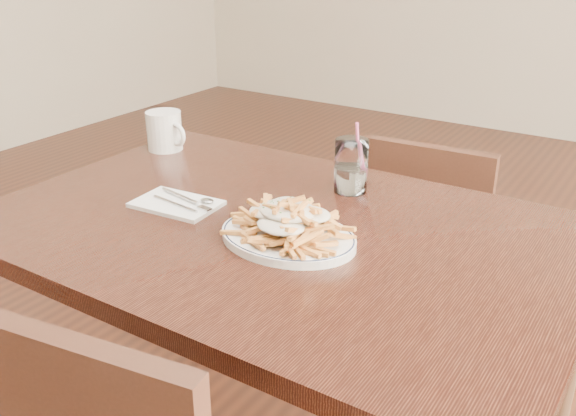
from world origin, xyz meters
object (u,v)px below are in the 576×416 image
Objects in this scene: table at (277,258)px; loaded_fries at (288,216)px; coffee_mug at (165,131)px; water_glass at (351,169)px; fries_plate at (288,237)px; chair_far at (429,248)px.

loaded_fries reaches higher than table.
water_glass is at bearing 0.39° from coffee_mug.
fries_plate is 1.73× the size of water_glass.
coffee_mug reaches higher than loaded_fries.
table is 4.17× the size of fries_plate.
water_glass reaches higher than fries_plate.
table is 0.28m from water_glass.
fries_plate is at bearing -92.82° from chair_far.
chair_far is 0.83m from coffee_mug.
coffee_mug is (-0.56, -0.00, -0.00)m from water_glass.
chair_far reaches higher than fries_plate.
chair_far is at bearing 87.18° from loaded_fries.
water_glass reaches higher than coffee_mug.
table is at bearing -98.50° from chair_far.
table is 0.59m from coffee_mug.
fries_plate is at bearing -85.87° from water_glass.
chair_far reaches higher than table.
water_glass reaches higher than chair_far.
table is 4.66× the size of loaded_fries.
loaded_fries is at bearing -92.82° from chair_far.
chair_far is 3.03× the size of loaded_fries.
loaded_fries is (0.06, -0.05, 0.13)m from table.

